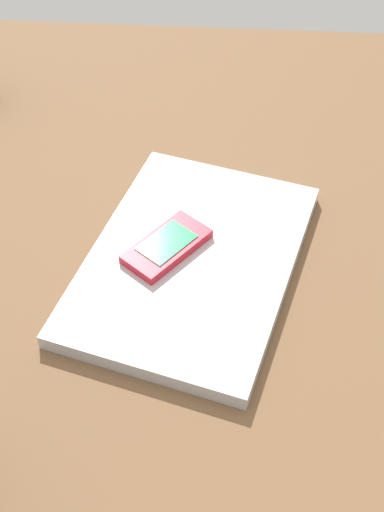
% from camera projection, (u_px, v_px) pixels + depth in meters
% --- Properties ---
extents(desk_surface, '(1.20, 0.80, 0.03)m').
position_uv_depth(desk_surface, '(151.00, 279.00, 0.87)').
color(desk_surface, brown).
rests_on(desk_surface, ground).
extents(laptop_closed, '(0.40, 0.32, 0.02)m').
position_uv_depth(laptop_closed, '(192.00, 262.00, 0.85)').
color(laptop_closed, '#B7BABC').
rests_on(laptop_closed, desk_surface).
extents(cell_phone_on_laptop, '(0.12, 0.11, 0.01)m').
position_uv_depth(cell_phone_on_laptop, '(167.00, 246.00, 0.85)').
color(cell_phone_on_laptop, red).
rests_on(cell_phone_on_laptop, laptop_closed).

